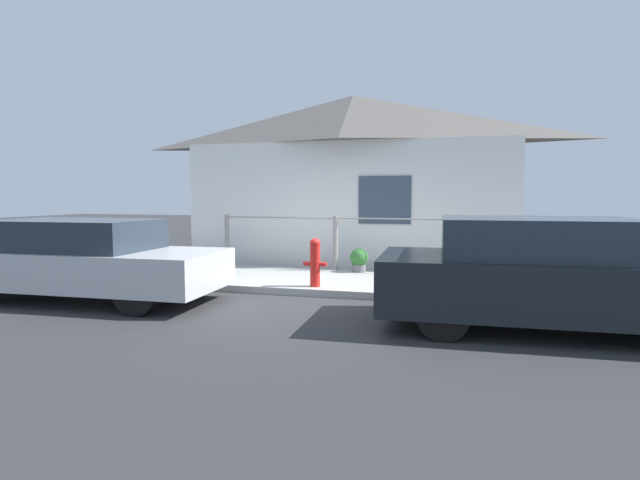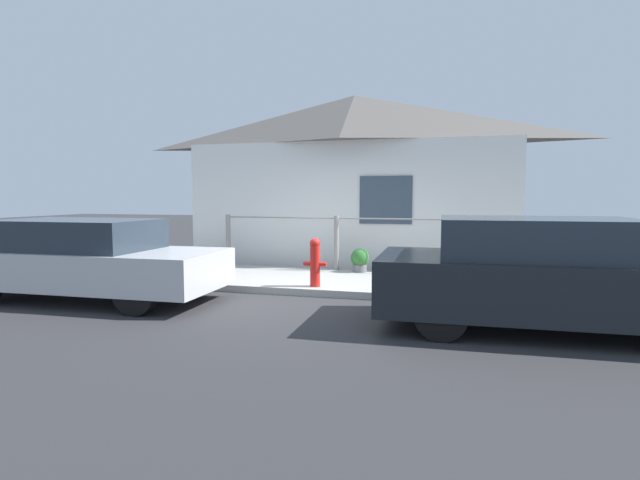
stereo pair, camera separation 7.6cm
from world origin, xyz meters
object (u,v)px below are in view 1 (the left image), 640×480
car_left (85,259)px  potted_plant_near_hydrant (359,259)px  car_right (546,274)px  fire_hydrant (315,261)px

car_left → potted_plant_near_hydrant: bearing=39.3°
car_right → fire_hydrant: car_right is taller
car_left → car_right: size_ratio=1.04×
potted_plant_near_hydrant → fire_hydrant: bearing=-103.4°
car_left → fire_hydrant: (3.32, 1.45, -0.10)m
potted_plant_near_hydrant → car_right: bearing=-48.0°
car_right → fire_hydrant: (-3.31, 1.45, -0.14)m
car_right → fire_hydrant: 3.62m
car_left → car_right: bearing=-1.4°
fire_hydrant → potted_plant_near_hydrant: size_ratio=1.73×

